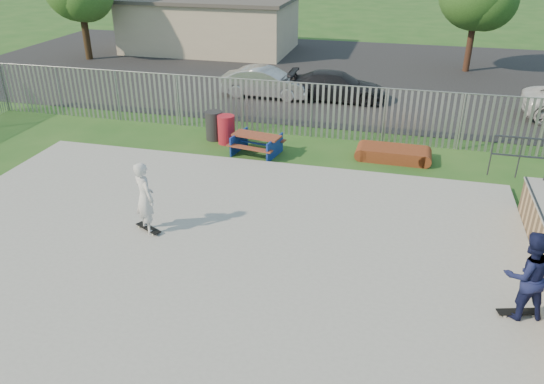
% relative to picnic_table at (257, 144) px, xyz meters
% --- Properties ---
extents(ground, '(120.00, 120.00, 0.00)m').
position_rel_picnic_table_xyz_m(ground, '(0.48, -6.89, -0.35)').
color(ground, '#24561D').
rests_on(ground, ground).
extents(concrete_slab, '(15.00, 12.00, 0.15)m').
position_rel_picnic_table_xyz_m(concrete_slab, '(0.48, -6.89, -0.27)').
color(concrete_slab, '#9A9A95').
rests_on(concrete_slab, ground).
extents(fence, '(26.04, 16.02, 2.00)m').
position_rel_picnic_table_xyz_m(fence, '(1.48, -2.31, 0.65)').
color(fence, gray).
rests_on(fence, ground).
extents(picnic_table, '(1.84, 1.60, 0.69)m').
position_rel_picnic_table_xyz_m(picnic_table, '(0.00, 0.00, 0.00)').
color(picnic_table, brown).
rests_on(picnic_table, ground).
extents(funbox, '(2.09, 1.08, 0.41)m').
position_rel_picnic_table_xyz_m(funbox, '(4.55, 0.63, -0.14)').
color(funbox, maroon).
rests_on(funbox, ground).
extents(trash_bin_red, '(0.61, 0.61, 1.02)m').
position_rel_picnic_table_xyz_m(trash_bin_red, '(-1.32, 0.72, 0.16)').
color(trash_bin_red, '#AA1A27').
rests_on(trash_bin_red, ground).
extents(trash_bin_grey, '(0.63, 0.63, 1.05)m').
position_rel_picnic_table_xyz_m(trash_bin_grey, '(-1.87, 0.99, 0.17)').
color(trash_bin_grey, '#242527').
rests_on(trash_bin_grey, ground).
extents(parking_lot, '(40.00, 18.00, 0.02)m').
position_rel_picnic_table_xyz_m(parking_lot, '(0.48, 12.11, -0.34)').
color(parking_lot, black).
rests_on(parking_lot, ground).
extents(car_silver, '(4.04, 1.44, 1.32)m').
position_rel_picnic_table_xyz_m(car_silver, '(-1.44, 6.72, 0.33)').
color(car_silver, silver).
rests_on(car_silver, parking_lot).
extents(car_dark, '(4.35, 1.83, 1.25)m').
position_rel_picnic_table_xyz_m(car_dark, '(1.77, 6.99, 0.30)').
color(car_dark, black).
rests_on(car_dark, parking_lot).
extents(building, '(10.40, 6.40, 3.20)m').
position_rel_picnic_table_xyz_m(building, '(-7.52, 16.11, 1.26)').
color(building, beige).
rests_on(building, ground).
extents(skateboard_a, '(0.82, 0.41, 0.08)m').
position_rel_picnic_table_xyz_m(skateboard_a, '(7.28, -7.08, -0.16)').
color(skateboard_a, black).
rests_on(skateboard_a, concrete_slab).
extents(skateboard_b, '(0.80, 0.55, 0.08)m').
position_rel_picnic_table_xyz_m(skateboard_b, '(-1.16, -5.88, -0.16)').
color(skateboard_b, black).
rests_on(skateboard_b, concrete_slab).
extents(skater_navy, '(1.05, 0.92, 1.84)m').
position_rel_picnic_table_xyz_m(skater_navy, '(7.28, -7.08, 0.72)').
color(skater_navy, '#151A42').
rests_on(skater_navy, concrete_slab).
extents(skater_white, '(0.80, 0.76, 1.84)m').
position_rel_picnic_table_xyz_m(skater_white, '(-1.16, -5.88, 0.72)').
color(skater_white, silver).
rests_on(skater_white, concrete_slab).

